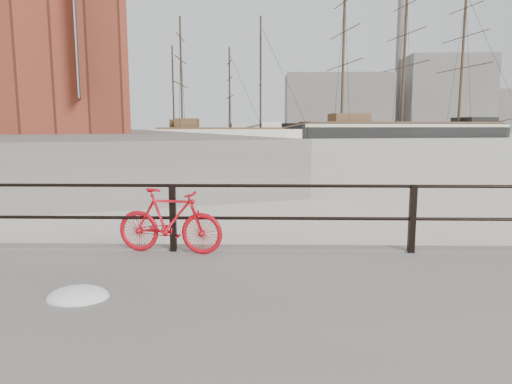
% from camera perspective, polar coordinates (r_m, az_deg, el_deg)
% --- Properties ---
extents(ground, '(400.00, 400.00, 0.00)m').
position_cam_1_polar(ground, '(7.36, 18.28, -9.47)').
color(ground, white).
rests_on(ground, ground).
extents(far_quay, '(78.44, 148.07, 1.80)m').
position_cam_1_polar(far_quay, '(87.35, -24.57, 6.64)').
color(far_quay, gray).
rests_on(far_quay, ground).
extents(guardrail, '(28.00, 0.10, 1.00)m').
position_cam_1_polar(guardrail, '(7.02, 18.95, -3.20)').
color(guardrail, black).
rests_on(guardrail, promenade).
extents(bicycle, '(1.59, 0.48, 0.95)m').
position_cam_1_polar(bicycle, '(6.74, -10.73, -3.57)').
color(bicycle, red).
rests_on(bicycle, promenade).
extents(barque_black, '(56.00, 28.31, 30.74)m').
position_cam_1_polar(barque_black, '(92.94, 17.64, 6.49)').
color(barque_black, black).
rests_on(barque_black, ground).
extents(schooner_mid, '(29.44, 12.50, 21.12)m').
position_cam_1_polar(schooner_mid, '(78.78, -4.33, 6.61)').
color(schooner_mid, silver).
rests_on(schooner_mid, ground).
extents(schooner_left, '(23.70, 14.10, 17.07)m').
position_cam_1_polar(schooner_left, '(84.22, -6.71, 6.68)').
color(schooner_left, silver).
rests_on(schooner_left, ground).
extents(workboat_near, '(12.63, 11.64, 7.00)m').
position_cam_1_polar(workboat_near, '(45.98, -28.21, 4.53)').
color(workboat_near, black).
rests_on(workboat_near, ground).
extents(apartment_cream, '(24.16, 21.40, 21.20)m').
position_cam_1_polar(apartment_cream, '(78.21, -27.08, 14.85)').
color(apartment_cream, beige).
rests_on(apartment_cream, far_quay).
extents(apartment_grey, '(26.02, 22.15, 23.20)m').
position_cam_1_polar(apartment_grey, '(100.08, -25.73, 13.86)').
color(apartment_grey, '#ACACA6').
rests_on(apartment_grey, far_quay).
extents(apartment_brick, '(27.87, 22.90, 21.20)m').
position_cam_1_polar(apartment_brick, '(122.82, -24.78, 12.26)').
color(apartment_brick, brown).
rests_on(apartment_brick, far_quay).
extents(industrial_west, '(32.00, 18.00, 18.00)m').
position_cam_1_polar(industrial_west, '(148.52, 10.05, 10.73)').
color(industrial_west, gray).
rests_on(industrial_west, ground).
extents(industrial_mid, '(26.00, 20.00, 24.00)m').
position_cam_1_polar(industrial_mid, '(162.40, 22.34, 11.08)').
color(industrial_mid, gray).
rests_on(industrial_mid, ground).
extents(industrial_east, '(20.00, 16.00, 14.00)m').
position_cam_1_polar(industrial_east, '(176.07, 28.74, 8.79)').
color(industrial_east, gray).
rests_on(industrial_east, ground).
extents(smokestack, '(2.80, 2.80, 44.00)m').
position_cam_1_polar(smokestack, '(164.00, 17.50, 14.79)').
color(smokestack, gray).
rests_on(smokestack, ground).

